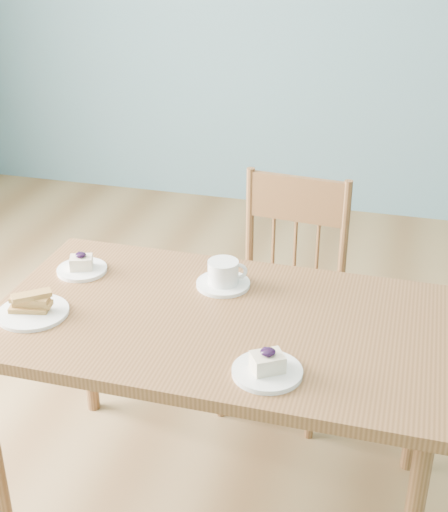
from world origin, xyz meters
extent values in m
cube|color=brown|center=(-0.27, 0.08, 0.64)|extent=(1.24, 0.71, 0.04)
cylinder|color=brown|center=(-0.83, 0.38, 0.31)|extent=(0.05, 0.05, 0.62)
cylinder|color=brown|center=(0.29, 0.37, 0.31)|extent=(0.05, 0.05, 0.62)
cube|color=brown|center=(-0.19, 0.60, 0.39)|extent=(0.42, 0.40, 0.04)
cylinder|color=brown|center=(-0.37, 0.46, 0.19)|extent=(0.03, 0.03, 0.37)
cylinder|color=brown|center=(-0.05, 0.43, 0.19)|extent=(0.03, 0.03, 0.37)
cylinder|color=brown|center=(-0.34, 0.77, 0.19)|extent=(0.03, 0.03, 0.37)
cylinder|color=brown|center=(-0.02, 0.74, 0.19)|extent=(0.03, 0.03, 0.37)
cylinder|color=brown|center=(-0.35, 0.78, 0.62)|extent=(0.03, 0.03, 0.43)
cylinder|color=brown|center=(-0.01, 0.75, 0.62)|extent=(0.03, 0.03, 0.43)
cube|color=brown|center=(-0.18, 0.76, 0.75)|extent=(0.33, 0.05, 0.16)
cylinder|color=brown|center=(-0.26, 0.77, 0.54)|extent=(0.01, 0.01, 0.25)
cylinder|color=brown|center=(-0.18, 0.76, 0.54)|extent=(0.01, 0.01, 0.25)
cylinder|color=brown|center=(-0.10, 0.76, 0.54)|extent=(0.01, 0.01, 0.25)
cylinder|color=white|center=(-0.09, -0.14, 0.67)|extent=(0.17, 0.17, 0.01)
cube|color=beige|center=(-0.09, -0.14, 0.69)|extent=(0.09, 0.09, 0.04)
ellipsoid|color=black|center=(-0.09, -0.14, 0.72)|extent=(0.04, 0.04, 0.02)
sphere|color=black|center=(-0.08, -0.14, 0.72)|extent=(0.01, 0.01, 0.01)
sphere|color=black|center=(-0.09, -0.13, 0.72)|extent=(0.01, 0.01, 0.01)
sphere|color=black|center=(-0.08, -0.15, 0.72)|extent=(0.01, 0.01, 0.01)
cylinder|color=white|center=(-0.74, 0.22, 0.67)|extent=(0.15, 0.15, 0.01)
cube|color=beige|center=(-0.74, 0.22, 0.69)|extent=(0.08, 0.07, 0.04)
ellipsoid|color=black|center=(-0.74, 0.22, 0.72)|extent=(0.03, 0.03, 0.01)
sphere|color=black|center=(-0.73, 0.23, 0.72)|extent=(0.01, 0.01, 0.01)
sphere|color=black|center=(-0.75, 0.23, 0.72)|extent=(0.01, 0.01, 0.01)
sphere|color=black|center=(-0.74, 0.21, 0.72)|extent=(0.01, 0.01, 0.01)
cylinder|color=white|center=(-0.30, 0.25, 0.67)|extent=(0.16, 0.16, 0.01)
cylinder|color=white|center=(-0.30, 0.25, 0.71)|extent=(0.12, 0.12, 0.07)
cylinder|color=olive|center=(-0.30, 0.25, 0.73)|extent=(0.08, 0.08, 0.00)
torus|color=white|center=(-0.26, 0.26, 0.71)|extent=(0.05, 0.03, 0.05)
cylinder|color=white|center=(-0.76, -0.04, 0.67)|extent=(0.19, 0.19, 0.01)
camera|label=1|loc=(0.18, -1.52, 1.68)|focal=50.00mm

